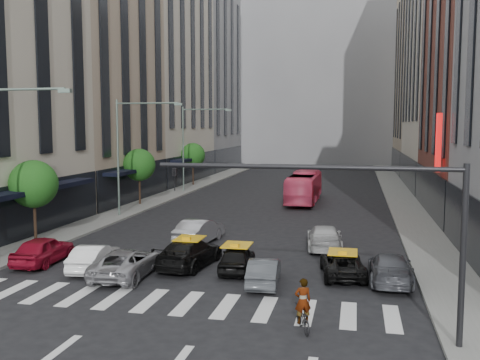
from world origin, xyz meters
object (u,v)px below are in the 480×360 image
Objects in this scene: streetlamp_mid at (129,142)px; streetlamp_far at (192,137)px; taxi_center at (237,258)px; bus at (304,187)px; car_red at (43,250)px; motorcycle at (303,318)px; taxi_left at (190,253)px; car_white_front at (94,257)px.

streetlamp_far is at bearing 90.00° from streetlamp_mid.
streetlamp_mid is 2.35× the size of taxi_center.
taxi_center is at bearing 88.70° from bus.
streetlamp_mid is 15.12m from car_red.
streetlamp_far is 39.88m from motorcycle.
motorcycle is at bearing 96.32° from bus.
taxi_left is 1.30× the size of taxi_center.
bus is at bearing 41.36° from streetlamp_mid.
taxi_center is at bearing -49.26° from streetlamp_mid.
bus reaches higher than taxi_center.
streetlamp_far is 30.61m from car_red.
taxi_center is 2.30× the size of motorcycle.
streetlamp_mid is 2.11× the size of car_red.
streetlamp_mid is 2.28× the size of car_white_front.
streetlamp_mid is at bearing -78.64° from car_white_front.
taxi_center is at bearing 179.13° from taxi_left.
streetlamp_far is at bearing -73.01° from taxi_center.
taxi_center is 24.46m from bus.
taxi_center is 7.94m from motorcycle.
bus reaches higher than car_red.
streetlamp_mid is at bearing -48.52° from taxi_left.
streetlamp_mid is 16.00m from streetlamp_far.
streetlamp_far reaches higher than taxi_center.
taxi_center is at bearing -175.53° from car_white_front.
streetlamp_far is 2.35× the size of taxi_center.
car_white_front is 2.38× the size of motorcycle.
bus is at bearing -113.04° from car_white_front.
car_white_front is at bearing -72.69° from streetlamp_mid.
car_white_front is at bearing 166.83° from car_red.
bus is at bearing -21.82° from streetlamp_far.
car_red is 3.24m from car_white_front.
streetlamp_mid is 17.24m from bus.
car_red is 0.42× the size of bus.
motorcycle is (3.91, -6.91, -0.22)m from taxi_center.
taxi_left is (4.44, 1.63, 0.07)m from car_white_front.
car_red is (1.40, -14.14, -5.18)m from streetlamp_mid.
car_red is at bearing -16.29° from car_white_front.
car_white_front is 0.39× the size of bus.
streetlamp_mid is at bearing 42.22° from bus.
streetlamp_far is 30.89m from taxi_left.
motorcycle is at bearing 146.76° from car_white_front.
motorcycle is (2.99, -31.34, -0.99)m from bus.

